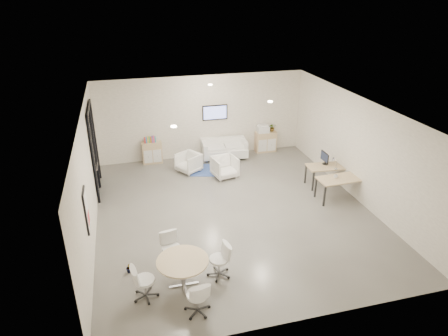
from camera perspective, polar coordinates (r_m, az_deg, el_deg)
name	(u,v)px	position (r m, az deg, el deg)	size (l,w,h in m)	color
room_shell	(234,163)	(11.41, 1.48, 0.73)	(9.60, 10.60, 4.80)	#5B5853
glass_door	(94,148)	(13.42, -18.11, 2.80)	(0.09, 1.90, 2.85)	black
artwork	(86,211)	(9.68, -19.05, -5.76)	(0.05, 0.54, 1.04)	black
wall_tv	(215,112)	(15.53, -1.31, 7.93)	(0.98, 0.06, 0.58)	black
ceiling_spots	(220,102)	(11.58, -0.55, 9.43)	(3.14, 4.14, 0.03)	#FFEAC6
sideboard_left	(152,153)	(15.45, -10.23, 2.19)	(0.74, 0.39, 0.83)	tan
sideboard_right	(266,142)	(16.36, 5.95, 3.76)	(0.84, 0.41, 0.84)	tan
books	(150,140)	(15.26, -10.51, 4.01)	(0.43, 0.14, 0.22)	red
printer	(263,129)	(16.13, 5.60, 5.61)	(0.47, 0.40, 0.32)	white
loveseat	(224,149)	(15.68, 0.02, 2.71)	(1.81, 1.01, 0.65)	white
blue_rug	(213,170)	(14.73, -1.57, -0.30)	(1.62, 1.08, 0.01)	#2F4890
armchair_left	(188,162)	(14.55, -5.09, 0.91)	(0.75, 0.70, 0.77)	white
armchair_right	(225,166)	(14.08, 0.10, 0.28)	(0.80, 0.75, 0.82)	white
desk_rear	(327,168)	(13.85, 14.51, 0.01)	(1.40, 0.80, 0.70)	tan
desk_front	(340,180)	(13.02, 16.22, -1.70)	(1.44, 0.77, 0.73)	tan
monitor	(325,158)	(13.83, 14.21, 1.40)	(0.20, 0.50, 0.44)	black
round_table	(183,263)	(9.12, -5.92, -13.40)	(1.17, 1.17, 0.71)	tan
meeting_chairs	(183,271)	(9.26, -5.86, -14.44)	(2.39, 2.39, 0.82)	white
plant_cabinet	(272,128)	(16.30, 6.92, 5.68)	(0.29, 0.33, 0.25)	#3F7F3F
plant_floor	(130,270)	(10.04, -13.31, -14.01)	(0.16, 0.30, 0.13)	#3F7F3F
cup	(336,176)	(12.94, 15.69, -1.11)	(0.13, 0.10, 0.13)	white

